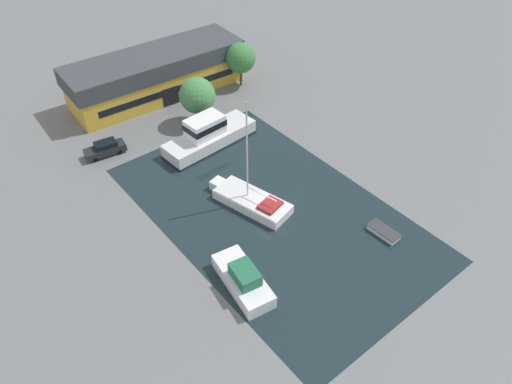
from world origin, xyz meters
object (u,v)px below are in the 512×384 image
object	(u,v)px
small_dinghy	(384,232)
cabin_boat	(243,279)
quay_tree_by_water	(240,58)
quay_tree_near_building	(197,96)
sailboat_moored	(251,200)
parked_car	(105,149)
warehouse_building	(156,74)
motor_cruiser	(208,135)

from	to	relation	value
small_dinghy	cabin_boat	bearing A→B (deg)	-15.76
quay_tree_by_water	cabin_boat	xyz separation A→B (m)	(-22.01, -28.95, -3.20)
quay_tree_near_building	sailboat_moored	distance (m)	17.38
quay_tree_near_building	parked_car	bearing A→B (deg)	174.27
warehouse_building	cabin_boat	size ratio (longest dim) A/B	3.34
sailboat_moored	parked_car	bearing A→B (deg)	99.66
quay_tree_near_building	cabin_boat	xyz separation A→B (m)	(-11.80, -24.45, -3.02)
quay_tree_near_building	cabin_boat	distance (m)	27.31
warehouse_building	cabin_boat	xyz separation A→B (m)	(-11.50, -34.16, -2.08)
small_dinghy	motor_cruiser	bearing A→B (deg)	-80.51
quay_tree_near_building	motor_cruiser	size ratio (longest dim) A/B	0.52
warehouse_building	quay_tree_by_water	xyz separation A→B (m)	(10.51, -5.21, 1.12)
warehouse_building	sailboat_moored	world-z (taller)	sailboat_moored
warehouse_building	quay_tree_near_building	world-z (taller)	quay_tree_near_building
quay_tree_by_water	sailboat_moored	world-z (taller)	sailboat_moored
quay_tree_by_water	cabin_boat	distance (m)	36.50
warehouse_building	motor_cruiser	xyz separation A→B (m)	(-1.57, -14.52, -1.59)
parked_car	quay_tree_by_water	bearing A→B (deg)	-73.64
sailboat_moored	motor_cruiser	xyz separation A→B (m)	(2.71, 11.62, 0.80)
sailboat_moored	small_dinghy	bearing A→B (deg)	-71.24
quay_tree_by_water	motor_cruiser	world-z (taller)	quay_tree_by_water
motor_cruiser	small_dinghy	xyz separation A→B (m)	(4.82, -23.18, -1.15)
sailboat_moored	motor_cruiser	size ratio (longest dim) A/B	1.01
quay_tree_by_water	sailboat_moored	distance (m)	25.87
motor_cruiser	cabin_boat	distance (m)	22.01
parked_car	warehouse_building	bearing A→B (deg)	-46.95
quay_tree_by_water	parked_car	world-z (taller)	quay_tree_by_water
warehouse_building	cabin_boat	distance (m)	36.10
warehouse_building	motor_cruiser	distance (m)	14.69
quay_tree_near_building	small_dinghy	world-z (taller)	quay_tree_near_building
quay_tree_by_water	motor_cruiser	bearing A→B (deg)	-142.37
parked_car	sailboat_moored	distance (m)	19.35
warehouse_building	small_dinghy	world-z (taller)	warehouse_building
motor_cruiser	cabin_boat	world-z (taller)	motor_cruiser
motor_cruiser	parked_car	bearing A→B (deg)	56.04
parked_car	small_dinghy	xyz separation A→B (m)	(15.40, -29.24, -0.57)
quay_tree_near_building	cabin_boat	world-z (taller)	quay_tree_near_building
motor_cruiser	small_dinghy	distance (m)	23.70
sailboat_moored	cabin_boat	distance (m)	10.79
quay_tree_near_building	parked_car	distance (m)	12.89
quay_tree_by_water	cabin_boat	size ratio (longest dim) A/B	0.85
warehouse_building	quay_tree_near_building	xyz separation A→B (m)	(0.30, -9.71, 0.95)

